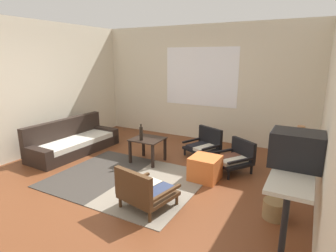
{
  "coord_description": "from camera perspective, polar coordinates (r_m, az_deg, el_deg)",
  "views": [
    {
      "loc": [
        2.45,
        -3.13,
        1.98
      ],
      "look_at": [
        0.27,
        0.89,
        0.82
      ],
      "focal_mm": 29.33,
      "sensor_mm": 36.0,
      "label": 1
    }
  ],
  "objects": [
    {
      "name": "side_wall_left",
      "position": [
        6.18,
        -27.71,
        6.76
      ],
      "size": [
        0.12,
        6.6,
        2.7
      ],
      "primitive_type": "cube",
      "color": "beige",
      "rests_on": "ground"
    },
    {
      "name": "ottoman_orange",
      "position": [
        4.6,
        7.71,
        -8.69
      ],
      "size": [
        0.47,
        0.47,
        0.4
      ],
      "primitive_type": "cube",
      "rotation": [
        0.0,
        0.0,
        -0.03
      ],
      "color": "#D1662D",
      "rests_on": "ground"
    },
    {
      "name": "clay_vase",
      "position": [
        3.94,
        25.67,
        -2.74
      ],
      "size": [
        0.2,
        0.2,
        0.31
      ],
      "color": "#A87047",
      "rests_on": "console_shelf"
    },
    {
      "name": "console_shelf",
      "position": [
        3.56,
        24.87,
        -7.75
      ],
      "size": [
        0.42,
        1.87,
        0.81
      ],
      "color": "beige",
      "rests_on": "ground"
    },
    {
      "name": "glass_bottle",
      "position": [
        5.11,
        -5.61,
        -1.54
      ],
      "size": [
        0.07,
        0.07,
        0.31
      ],
      "color": "black",
      "rests_on": "coffee_table"
    },
    {
      "name": "armchair_by_window",
      "position": [
        5.66,
        7.62,
        -3.7
      ],
      "size": [
        0.78,
        0.74,
        0.57
      ],
      "color": "black",
      "rests_on": "ground"
    },
    {
      "name": "crt_television",
      "position": [
        3.31,
        25.1,
        -4.32
      ],
      "size": [
        0.53,
        0.42,
        0.39
      ],
      "color": "black",
      "rests_on": "console_shelf"
    },
    {
      "name": "armchair_corner",
      "position": [
        5.01,
        13.71,
        -6.29
      ],
      "size": [
        0.79,
        0.8,
        0.55
      ],
      "color": "black",
      "rests_on": "ground"
    },
    {
      "name": "side_wall_right",
      "position": [
        3.49,
        31.46,
        1.7
      ],
      "size": [
        0.12,
        6.6,
        2.7
      ],
      "primitive_type": "cube",
      "color": "beige",
      "rests_on": "ground"
    },
    {
      "name": "armchair_striped_foreground",
      "position": [
        3.73,
        -5.0,
        -13.27
      ],
      "size": [
        0.74,
        0.73,
        0.6
      ],
      "color": "#472D19",
      "rests_on": "ground"
    },
    {
      "name": "coffee_table",
      "position": [
        5.26,
        -4.25,
        -3.64
      ],
      "size": [
        0.58,
        0.54,
        0.47
      ],
      "color": "black",
      "rests_on": "ground"
    },
    {
      "name": "ground_plane",
      "position": [
        4.44,
        -8.75,
        -12.46
      ],
      "size": [
        7.8,
        7.8,
        0.0
      ],
      "primitive_type": "plane",
      "color": "brown"
    },
    {
      "name": "area_rug",
      "position": [
        4.69,
        -8.66,
        -10.89
      ],
      "size": [
        2.39,
        1.91,
        0.01
      ],
      "color": "#38332D",
      "rests_on": "ground"
    },
    {
      "name": "far_wall_with_window",
      "position": [
        6.68,
        6.94,
        8.74
      ],
      "size": [
        5.6,
        0.13,
        2.7
      ],
      "color": "beige",
      "rests_on": "ground"
    },
    {
      "name": "couch",
      "position": [
        6.16,
        -19.16,
        -3.28
      ],
      "size": [
        0.8,
        1.97,
        0.69
      ],
      "color": "black",
      "rests_on": "ground"
    },
    {
      "name": "wicker_basket",
      "position": [
        3.85,
        21.31,
        -15.84
      ],
      "size": [
        0.3,
        0.3,
        0.23
      ],
      "primitive_type": "cylinder",
      "color": "olive",
      "rests_on": "ground"
    }
  ]
}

